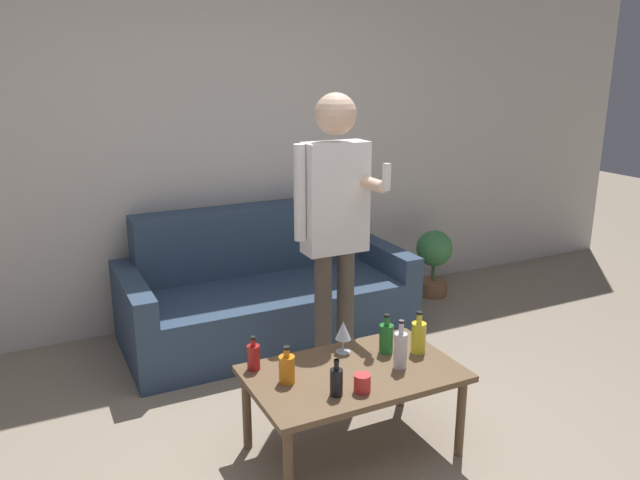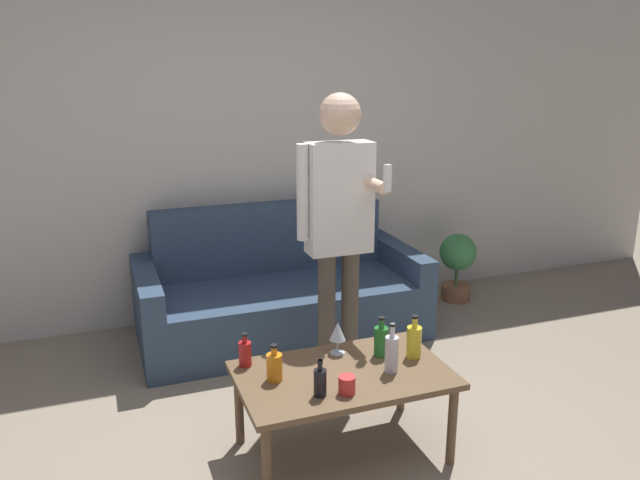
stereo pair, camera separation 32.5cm
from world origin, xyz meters
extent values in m
cube|color=silver|center=(0.00, 2.30, 1.35)|extent=(8.00, 0.06, 2.70)
cube|color=#334760|center=(0.25, 1.62, 0.20)|extent=(1.65, 0.65, 0.39)
cube|color=#334760|center=(0.25, 2.07, 0.43)|extent=(1.65, 0.25, 0.86)
cube|color=#334760|center=(-0.64, 1.75, 0.28)|extent=(0.14, 0.91, 0.56)
cube|color=#334760|center=(1.15, 1.75, 0.28)|extent=(0.14, 0.91, 0.56)
cube|color=brown|center=(0.13, 0.33, 0.42)|extent=(1.00, 0.61, 0.03)
cylinder|color=brown|center=(-0.32, 0.07, 0.20)|extent=(0.04, 0.04, 0.41)
cylinder|color=brown|center=(0.58, 0.07, 0.20)|extent=(0.04, 0.04, 0.41)
cylinder|color=brown|center=(-0.32, 0.58, 0.20)|extent=(0.04, 0.04, 0.41)
cylinder|color=brown|center=(0.58, 0.58, 0.20)|extent=(0.04, 0.04, 0.41)
cylinder|color=silver|center=(0.35, 0.26, 0.52)|extent=(0.06, 0.06, 0.18)
cylinder|color=silver|center=(0.35, 0.26, 0.65)|extent=(0.02, 0.02, 0.07)
cylinder|color=black|center=(0.35, 0.26, 0.67)|extent=(0.03, 0.03, 0.01)
cylinder|color=#23752D|center=(0.37, 0.43, 0.51)|extent=(0.07, 0.07, 0.15)
cylinder|color=#23752D|center=(0.37, 0.43, 0.61)|extent=(0.03, 0.03, 0.06)
cylinder|color=black|center=(0.37, 0.43, 0.64)|extent=(0.03, 0.03, 0.01)
cylinder|color=orange|center=(-0.19, 0.37, 0.50)|extent=(0.07, 0.07, 0.13)
cylinder|color=orange|center=(-0.19, 0.37, 0.59)|extent=(0.03, 0.03, 0.05)
cylinder|color=black|center=(-0.19, 0.37, 0.61)|extent=(0.03, 0.03, 0.01)
cylinder|color=black|center=(-0.05, 0.16, 0.50)|extent=(0.06, 0.06, 0.12)
cylinder|color=black|center=(-0.05, 0.16, 0.58)|extent=(0.02, 0.02, 0.05)
cylinder|color=black|center=(-0.05, 0.16, 0.60)|extent=(0.03, 0.03, 0.01)
cylinder|color=yellow|center=(0.52, 0.35, 0.52)|extent=(0.07, 0.07, 0.16)
cylinder|color=yellow|center=(0.52, 0.35, 0.62)|extent=(0.03, 0.03, 0.06)
cylinder|color=black|center=(0.52, 0.35, 0.65)|extent=(0.03, 0.03, 0.01)
cylinder|color=#B21E1E|center=(-0.29, 0.55, 0.50)|extent=(0.06, 0.06, 0.12)
cylinder|color=#B21E1E|center=(-0.29, 0.55, 0.58)|extent=(0.02, 0.02, 0.05)
cylinder|color=black|center=(-0.29, 0.55, 0.60)|extent=(0.03, 0.03, 0.01)
cylinder|color=silver|center=(0.18, 0.52, 0.44)|extent=(0.08, 0.08, 0.01)
cylinder|color=silver|center=(0.18, 0.52, 0.47)|extent=(0.01, 0.01, 0.07)
cone|color=silver|center=(0.18, 0.52, 0.56)|extent=(0.08, 0.08, 0.09)
cylinder|color=red|center=(0.07, 0.14, 0.48)|extent=(0.08, 0.08, 0.08)
cylinder|color=brown|center=(0.29, 0.98, 0.41)|extent=(0.10, 0.10, 0.82)
cylinder|color=brown|center=(0.44, 0.98, 0.41)|extent=(0.10, 0.10, 0.82)
cube|color=white|center=(0.37, 0.98, 1.13)|extent=(0.36, 0.16, 0.61)
sphere|color=beige|center=(0.37, 0.98, 1.58)|extent=(0.23, 0.23, 0.23)
cylinder|color=white|center=(0.15, 0.98, 1.17)|extent=(0.06, 0.06, 0.52)
cylinder|color=beige|center=(0.51, 0.84, 1.22)|extent=(0.06, 0.26, 0.06)
cube|color=white|center=(0.51, 0.68, 1.28)|extent=(0.03, 0.03, 0.14)
cylinder|color=#936042|center=(1.76, 1.91, 0.06)|extent=(0.23, 0.23, 0.12)
cylinder|color=#476B38|center=(1.76, 1.91, 0.21)|extent=(0.03, 0.03, 0.17)
sphere|color=#428E4C|center=(1.76, 1.91, 0.40)|extent=(0.29, 0.29, 0.29)
camera|label=1|loc=(-1.19, -2.00, 1.85)|focal=35.00mm
camera|label=2|loc=(-0.89, -2.13, 1.85)|focal=35.00mm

